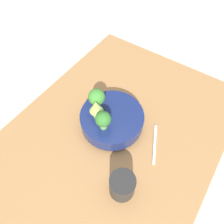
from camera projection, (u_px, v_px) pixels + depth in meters
The scene contains 8 objects.
ground_plane at pixel (113, 140), 0.90m from camera, with size 6.00×6.00×0.00m, color beige.
table at pixel (113, 138), 0.88m from camera, with size 1.07×0.77×0.05m.
bowl at pixel (112, 119), 0.86m from camera, with size 0.25×0.25×0.07m.
broccoli_floret_back at pixel (97, 97), 0.81m from camera, with size 0.06×0.06×0.09m.
broccoli_floret_left at pixel (103, 120), 0.76m from camera, with size 0.06×0.06×0.08m.
romanesco_piece_far at pixel (96, 107), 0.79m from camera, with size 0.05×0.05×0.09m.
cup at pixel (122, 186), 0.70m from camera, with size 0.08×0.08×0.10m.
fork at pixel (155, 144), 0.84m from camera, with size 0.16×0.08×0.01m.
Camera 1 is at (-0.35, -0.24, 0.80)m, focal length 35.00 mm.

